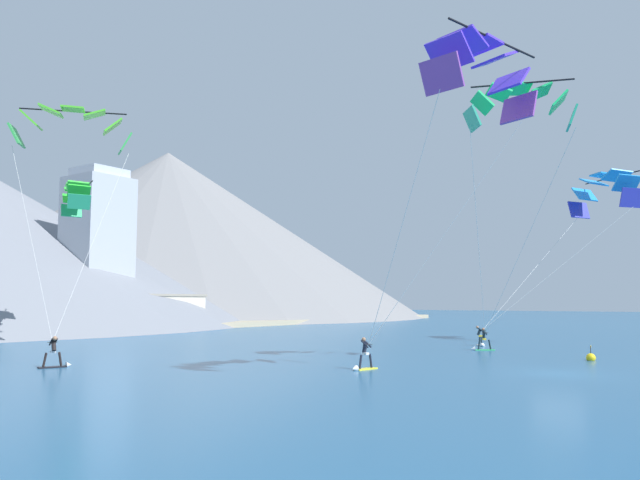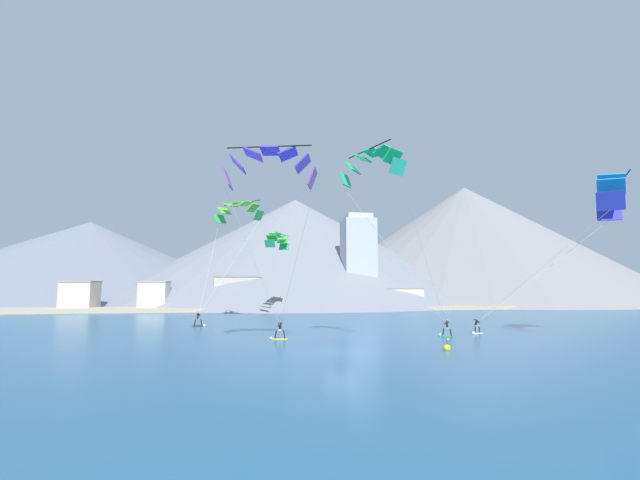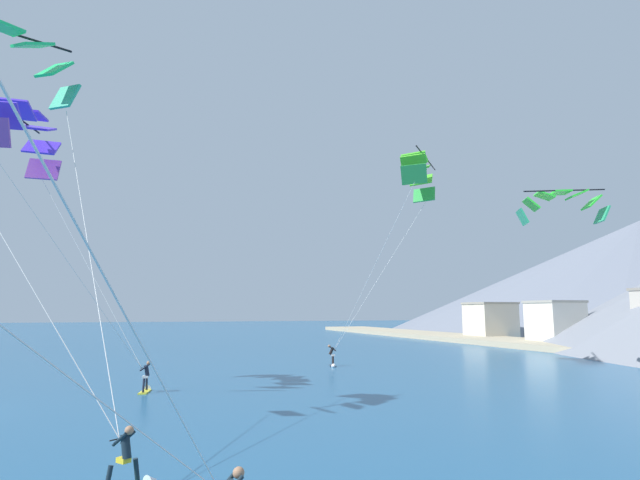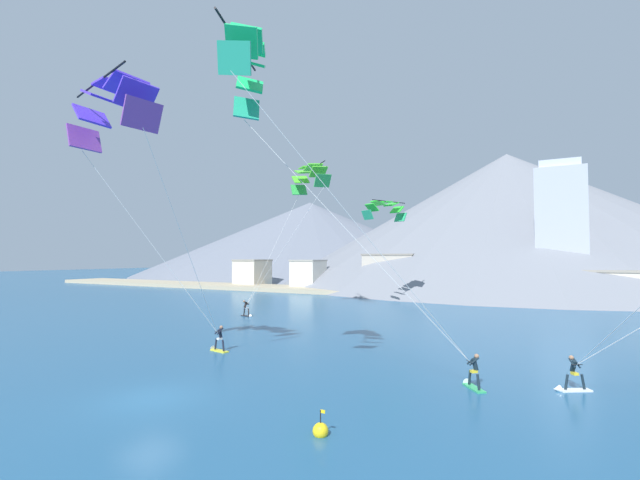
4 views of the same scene
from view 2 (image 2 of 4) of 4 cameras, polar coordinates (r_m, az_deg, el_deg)
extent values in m
plane|color=#23567F|center=(32.23, 2.79, -14.83)|extent=(400.00, 400.00, 0.00)
cube|color=white|center=(47.44, 20.25, -11.60)|extent=(1.46, 1.12, 0.07)
cylinder|color=#14232D|center=(47.75, 20.47, -11.10)|extent=(0.26, 0.22, 0.69)
cylinder|color=#14232D|center=(47.07, 19.98, -11.20)|extent=(0.26, 0.22, 0.69)
cube|color=yellow|center=(47.37, 20.21, -10.69)|extent=(0.34, 0.36, 0.12)
cylinder|color=#14232D|center=(47.39, 20.10, -10.30)|extent=(0.38, 0.44, 0.59)
cylinder|color=#14232D|center=(47.42, 20.27, -10.09)|extent=(0.32, 0.47, 0.38)
cylinder|color=#14232D|center=(47.23, 20.13, -10.12)|extent=(0.32, 0.47, 0.38)
cylinder|color=black|center=(47.24, 20.40, -10.14)|extent=(0.46, 0.30, 0.03)
sphere|color=#9E7051|center=(47.43, 19.94, -9.86)|extent=(0.21, 0.21, 0.21)
cone|color=white|center=(46.69, 19.70, -11.64)|extent=(0.44, 0.46, 0.36)
cube|color=black|center=(54.79, -15.94, -10.95)|extent=(1.51, 0.84, 0.07)
cylinder|color=black|center=(54.91, -16.32, -10.49)|extent=(0.28, 0.19, 0.76)
cylinder|color=black|center=(54.60, -15.55, -10.54)|extent=(0.28, 0.19, 0.76)
cube|color=white|center=(54.72, -15.92, -10.09)|extent=(0.32, 0.38, 0.12)
cylinder|color=black|center=(54.59, -15.96, -9.73)|extent=(0.35, 0.51, 0.65)
cylinder|color=black|center=(54.72, -16.03, -9.53)|extent=(0.24, 0.55, 0.42)
cylinder|color=black|center=(54.62, -15.79, -9.54)|extent=(0.24, 0.55, 0.42)
cylinder|color=black|center=(54.83, -15.83, -9.56)|extent=(0.51, 0.18, 0.03)
sphere|color=#9E7051|center=(54.40, -16.03, -9.34)|extent=(0.23, 0.23, 0.23)
cone|color=white|center=(54.44, -15.09, -10.93)|extent=(0.39, 0.43, 0.36)
cube|color=yellow|center=(40.29, -5.37, -13.00)|extent=(1.50, 0.71, 0.07)
cylinder|color=black|center=(40.19, -4.79, -12.45)|extent=(0.26, 0.16, 0.73)
cylinder|color=black|center=(40.29, -5.94, -12.43)|extent=(0.26, 0.16, 0.73)
cube|color=white|center=(40.20, -5.36, -11.88)|extent=(0.29, 0.34, 0.12)
cylinder|color=black|center=(40.22, -5.34, -11.40)|extent=(0.28, 0.36, 0.61)
cylinder|color=black|center=(40.09, -5.19, -11.17)|extent=(0.18, 0.53, 0.40)
cylinder|color=black|center=(40.12, -5.53, -11.16)|extent=(0.18, 0.53, 0.40)
cylinder|color=black|center=(39.93, -5.40, -11.23)|extent=(0.52, 0.13, 0.03)
sphere|color=#9E7051|center=(40.26, -5.32, -10.82)|extent=(0.22, 0.22, 0.22)
cone|color=white|center=(40.40, -6.62, -12.87)|extent=(0.36, 0.41, 0.36)
cube|color=#33B266|center=(43.89, 16.59, -12.20)|extent=(1.22, 1.41, 0.07)
cylinder|color=#14232D|center=(43.67, 17.05, -11.71)|extent=(0.24, 0.26, 0.71)
cylinder|color=#14232D|center=(44.03, 16.11, -11.69)|extent=(0.24, 0.26, 0.71)
cube|color=yellow|center=(43.81, 16.56, -11.20)|extent=(0.37, 0.36, 0.12)
cylinder|color=#14232D|center=(43.84, 16.58, -10.77)|extent=(0.40, 0.38, 0.60)
cylinder|color=#14232D|center=(43.68, 16.65, -10.56)|extent=(0.45, 0.37, 0.39)
cylinder|color=#14232D|center=(43.79, 16.38, -10.56)|extent=(0.45, 0.37, 0.39)
cylinder|color=black|center=(43.58, 16.41, -10.62)|extent=(0.34, 0.43, 0.03)
sphere|color=#9E7051|center=(43.89, 16.63, -10.26)|extent=(0.22, 0.22, 0.22)
cone|color=white|center=(44.29, 15.56, -12.09)|extent=(0.47, 0.46, 0.36)
cube|color=#2C31B4|center=(49.94, 34.12, 3.02)|extent=(2.02, 1.67, 1.61)
cube|color=#2293E8|center=(49.39, 34.18, 4.67)|extent=(2.36, 2.11, 1.39)
cube|color=#2293E8|center=(48.34, 34.25, 5.96)|extent=(2.55, 2.42, 0.93)
cube|color=#2293E8|center=(46.94, 34.29, 6.70)|extent=(2.57, 2.54, 0.31)
cube|color=#2293E8|center=(45.41, 34.31, 6.69)|extent=(2.46, 2.52, 0.93)
cube|color=#2293E8|center=(44.02, 34.30, 5.87)|extent=(2.18, 2.31, 1.39)
cube|color=#2C31B4|center=(43.03, 34.25, 4.33)|extent=(1.79, 1.93, 1.61)
cylinder|color=black|center=(46.95, 35.41, 6.65)|extent=(4.22, 5.64, 0.10)
cylinder|color=silver|center=(48.00, 27.48, -3.85)|extent=(11.18, 5.09, 9.91)
cylinder|color=silver|center=(44.36, 27.00, -3.75)|extent=(6.29, 10.51, 9.91)
cube|color=green|center=(62.96, -13.20, 2.74)|extent=(1.86, 1.84, 1.43)
cube|color=#52D32B|center=(62.49, -12.66, 3.81)|extent=(2.13, 2.10, 1.20)
cube|color=#52D32B|center=(61.80, -11.85, 4.58)|extent=(2.27, 2.28, 0.81)
cube|color=#52D32B|center=(60.98, -10.87, 4.94)|extent=(2.27, 2.36, 0.32)
cube|color=#52D32B|center=(60.12, -9.84, 4.84)|extent=(2.17, 2.35, 0.81)
cube|color=#52D32B|center=(59.34, -8.90, 4.26)|extent=(1.94, 2.24, 1.20)
cube|color=green|center=(58.74, -8.19, 3.27)|extent=(1.59, 2.04, 1.43)
cylinder|color=black|center=(61.63, -10.38, 4.90)|extent=(5.15, 4.83, 0.10)
cylinder|color=silver|center=(58.64, -14.50, -3.30)|extent=(1.47, 7.97, 12.39)
cylinder|color=silver|center=(56.23, -11.74, -3.26)|extent=(7.33, 3.58, 12.39)
cube|color=purple|center=(33.40, -1.03, 8.23)|extent=(1.08, 1.91, 1.46)
cube|color=#502FDE|center=(33.84, -2.31, 10.14)|extent=(1.52, 2.00, 1.24)
cube|color=#502FDE|center=(34.23, -4.28, 11.37)|extent=(1.76, 2.07, 0.81)
cube|color=#502FDE|center=(34.50, -6.61, 11.74)|extent=(1.79, 2.09, 0.25)
cube|color=#502FDE|center=(34.62, -8.94, 11.22)|extent=(1.67, 2.07, 0.81)
cube|color=#502FDE|center=(34.57, -10.90, 9.90)|extent=(1.33, 2.02, 1.24)
cube|color=purple|center=(34.35, -12.21, 7.97)|extent=(0.84, 1.94, 1.46)
cylinder|color=black|center=(33.74, -6.82, 12.26)|extent=(6.43, 1.78, 0.10)
cylinder|color=silver|center=(36.07, -3.26, -2.91)|extent=(2.14, 7.73, 11.19)
cylinder|color=silver|center=(36.53, -8.72, -2.89)|extent=(4.78, 6.45, 11.19)
cube|color=#24A97F|center=(34.19, 10.36, 9.58)|extent=(1.53, 0.99, 1.33)
cube|color=#19D368|center=(35.02, 9.68, 10.90)|extent=(1.72, 1.37, 1.19)
cube|color=#19D368|center=(35.93, 8.52, 11.56)|extent=(1.80, 1.65, 0.86)
cube|color=#19D368|center=(36.76, 7.10, 11.52)|extent=(1.81, 1.79, 0.40)
cube|color=#19D368|center=(37.41, 5.64, 10.81)|extent=(1.72, 1.81, 0.86)
cube|color=#19D368|center=(37.77, 4.35, 9.57)|extent=(1.53, 1.68, 1.19)
cube|color=#24A97F|center=(37.80, 3.40, 7.98)|extent=(1.28, 1.40, 1.33)
cylinder|color=black|center=(36.38, 6.48, 11.91)|extent=(2.16, 5.39, 0.10)
cylinder|color=silver|center=(38.12, 13.81, -2.17)|extent=(7.45, 8.52, 12.25)
cylinder|color=silver|center=(39.88, 10.21, -2.42)|extent=(10.77, 3.48, 12.25)
cube|color=#29A76B|center=(71.33, -4.80, -0.89)|extent=(1.80, 1.26, 1.16)
cube|color=#2FDD32|center=(70.79, -4.99, -0.09)|extent=(1.94, 1.58, 0.95)
cube|color=#2FDD32|center=(69.96, -5.28, 0.49)|extent=(2.03, 1.78, 0.61)
cube|color=#2FDD32|center=(68.96, -5.65, 0.77)|extent=(2.04, 1.83, 0.18)
cube|color=#2FDD32|center=(67.92, -6.04, 0.70)|extent=(2.01, 1.82, 0.61)
cube|color=#2FDD32|center=(66.98, -6.41, 0.27)|extent=(1.91, 1.65, 0.95)
cube|color=#29A76B|center=(66.30, -6.69, -0.47)|extent=(1.75, 1.36, 1.16)
cylinder|color=black|center=(68.66, -5.07, 0.77)|extent=(2.48, 5.14, 0.10)
sphere|color=yellow|center=(34.97, 16.56, -13.65)|extent=(0.56, 0.56, 0.56)
cylinder|color=black|center=(34.91, 16.54, -12.83)|extent=(0.04, 0.04, 0.44)
cube|color=yellow|center=(34.92, 16.67, -12.53)|extent=(0.18, 0.01, 0.12)
cube|color=tan|center=(86.28, -4.67, -9.08)|extent=(180.00, 10.00, 0.70)
cube|color=#B7AD9E|center=(90.73, -10.98, -6.99)|extent=(9.11, 4.56, 6.54)
cube|color=gray|center=(90.73, -10.93, -4.83)|extent=(9.48, 4.74, 0.30)
cube|color=beige|center=(96.20, -29.35, -6.59)|extent=(5.66, 6.27, 5.48)
cube|color=gray|center=(96.18, -29.26, -4.87)|extent=(5.89, 6.52, 0.30)
cube|color=beige|center=(93.84, 10.18, -7.68)|extent=(9.73, 6.52, 4.21)
cube|color=gray|center=(93.80, 10.16, -6.31)|extent=(10.12, 6.78, 0.30)
cube|color=silver|center=(91.50, -21.22, -7.02)|extent=(5.11, 5.56, 5.46)
cube|color=#99958B|center=(91.48, -21.16, -5.22)|extent=(5.31, 5.78, 0.30)
cube|color=silver|center=(89.54, -6.33, -7.99)|extent=(5.66, 4.62, 3.70)
cube|color=#9D9992|center=(89.49, -6.32, -6.71)|extent=(5.89, 4.80, 0.30)
cube|color=#A8ADB7|center=(96.14, 5.14, -3.10)|extent=(7.00, 7.00, 19.68)
cube|color=silver|center=(97.23, 5.08, 3.06)|extent=(5.60, 5.60, 1.20)
cone|color=gray|center=(132.87, -3.37, -1.32)|extent=(112.70, 112.70, 31.73)
cone|color=gray|center=(154.74, 18.88, -0.37)|extent=(119.21, 119.21, 38.77)
cone|color=slate|center=(158.51, -28.48, -2.46)|extent=(118.20, 118.20, 25.68)
camera|label=1|loc=(34.52, -58.08, -5.45)|focal=35.00mm
camera|label=3|loc=(51.17, 30.14, -5.87)|focal=28.00mm
camera|label=4|loc=(28.41, 41.55, -1.98)|focal=24.00mm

